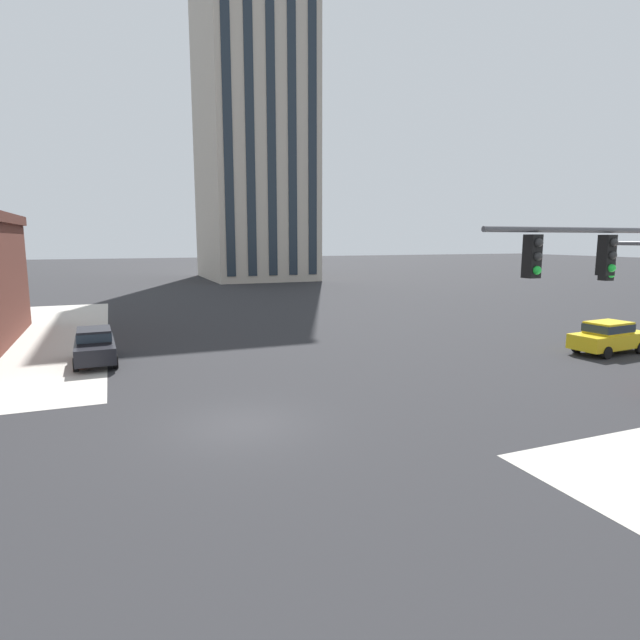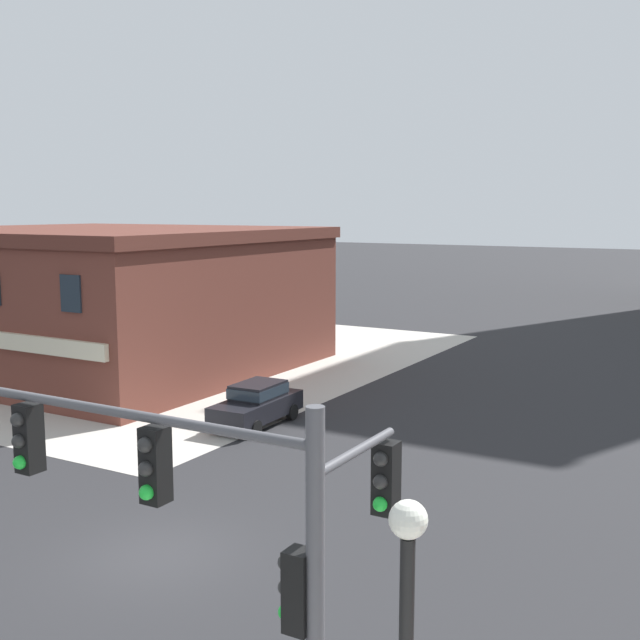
{
  "view_description": "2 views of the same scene",
  "coord_description": "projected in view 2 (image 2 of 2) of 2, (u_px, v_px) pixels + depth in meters",
  "views": [
    {
      "loc": [
        -3.6,
        -15.71,
        5.9
      ],
      "look_at": [
        5.44,
        6.65,
        2.15
      ],
      "focal_mm": 29.05,
      "sensor_mm": 36.0,
      "label": 1
    },
    {
      "loc": [
        12.67,
        -13.95,
        8.49
      ],
      "look_at": [
        -1.84,
        11.24,
        4.34
      ],
      "focal_mm": 44.08,
      "sensor_mm": 36.0,
      "label": 2
    }
  ],
  "objects": [
    {
      "name": "sidewalk_far_corner",
      "position": [
        128.0,
        353.0,
        46.47
      ],
      "size": [
        32.0,
        32.0,
        0.02
      ],
      "primitive_type": "cube",
      "color": "#B7B2A8",
      "rests_on": "ground"
    },
    {
      "name": "storefront_block_near_corner",
      "position": [
        103.0,
        297.0,
        42.42
      ],
      "size": [
        19.55,
        17.88,
        7.44
      ],
      "color": "brown",
      "rests_on": "ground"
    },
    {
      "name": "car_cross_eastbound",
      "position": [
        257.0,
        402.0,
        30.88
      ],
      "size": [
        1.99,
        4.45,
        1.68
      ],
      "color": "black",
      "rests_on": "ground"
    },
    {
      "name": "traffic_signal_main",
      "position": [
        244.0,
        580.0,
        8.87
      ],
      "size": [
        5.72,
        2.09,
        6.52
      ],
      "color": "#4C4C51",
      "rests_on": "ground"
    },
    {
      "name": "ground_plane",
      "position": [
        158.0,
        554.0,
        19.43
      ],
      "size": [
        320.0,
        320.0,
        0.0
      ],
      "primitive_type": "plane",
      "color": "#262628"
    }
  ]
}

